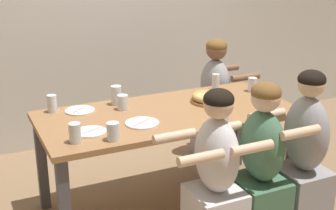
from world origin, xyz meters
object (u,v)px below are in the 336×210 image
at_px(drinking_glass_d, 225,114).
at_px(diner_far_right, 215,104).
at_px(empty_plate_a, 80,111).
at_px(diner_near_right, 303,159).
at_px(drinking_glass_h, 75,134).
at_px(diner_near_center, 215,182).
at_px(empty_plate_c, 91,132).
at_px(empty_plate_b, 142,123).
at_px(pizza_board_main, 210,98).
at_px(drinking_glass_f, 216,83).
at_px(drinking_glass_a, 123,103).
at_px(drinking_glass_b, 116,96).
at_px(drinking_glass_c, 252,85).
at_px(drinking_glass_g, 113,133).
at_px(diner_near_midright, 260,171).
at_px(drinking_glass_e, 52,104).

xyz_separation_m(drinking_glass_d, diner_far_right, (0.51, 0.97, -0.30)).
distance_m(drinking_glass_d, diner_far_right, 1.14).
distance_m(empty_plate_a, diner_near_right, 1.61).
bearing_deg(drinking_glass_h, diner_near_center, -26.22).
relative_size(empty_plate_a, empty_plate_c, 1.06).
height_order(empty_plate_b, empty_plate_c, same).
height_order(pizza_board_main, empty_plate_c, pizza_board_main).
bearing_deg(empty_plate_c, drinking_glass_f, 21.12).
relative_size(empty_plate_a, drinking_glass_a, 1.91).
bearing_deg(empty_plate_a, drinking_glass_b, 6.35).
xyz_separation_m(drinking_glass_b, drinking_glass_c, (1.12, -0.15, -0.02)).
bearing_deg(drinking_glass_b, drinking_glass_d, -48.39).
xyz_separation_m(drinking_glass_g, diner_near_center, (0.55, -0.32, -0.31)).
bearing_deg(drinking_glass_b, drinking_glass_c, -7.66).
xyz_separation_m(empty_plate_a, diner_near_midright, (0.94, -0.92, -0.26)).
height_order(empty_plate_a, drinking_glass_c, drinking_glass_c).
height_order(drinking_glass_b, diner_near_midright, diner_near_midright).
bearing_deg(drinking_glass_a, drinking_glass_h, -136.26).
bearing_deg(drinking_glass_f, drinking_glass_a, -171.42).
xyz_separation_m(drinking_glass_a, drinking_glass_e, (-0.48, 0.16, 0.01)).
relative_size(drinking_glass_e, diner_near_center, 0.11).
height_order(diner_far_right, diner_near_right, diner_near_right).
distance_m(drinking_glass_h, diner_near_midright, 1.21).
bearing_deg(drinking_glass_g, drinking_glass_e, 108.90).
relative_size(diner_far_right, diner_near_center, 1.01).
bearing_deg(drinking_glass_e, diner_near_midright, -41.46).
relative_size(empty_plate_b, drinking_glass_h, 1.83).
bearing_deg(diner_far_right, drinking_glass_a, -66.22).
relative_size(empty_plate_c, drinking_glass_a, 1.81).
relative_size(diner_near_midright, diner_near_right, 0.97).
distance_m(drinking_glass_b, drinking_glass_h, 0.74).
height_order(empty_plate_c, drinking_glass_e, drinking_glass_e).
relative_size(empty_plate_c, drinking_glass_e, 1.57).
height_order(drinking_glass_a, drinking_glass_c, drinking_glass_c).
distance_m(drinking_glass_b, drinking_glass_f, 0.86).
bearing_deg(drinking_glass_d, diner_near_right, -36.02).
height_order(drinking_glass_f, drinking_glass_g, drinking_glass_f).
bearing_deg(diner_near_center, drinking_glass_g, 60.07).
distance_m(empty_plate_c, diner_near_right, 1.45).
distance_m(drinking_glass_f, diner_near_right, 1.01).
bearing_deg(drinking_glass_a, drinking_glass_d, -42.21).
distance_m(diner_near_center, diner_near_right, 0.69).
height_order(empty_plate_b, drinking_glass_c, drinking_glass_c).
distance_m(drinking_glass_d, drinking_glass_e, 1.23).
relative_size(drinking_glass_b, diner_near_right, 0.13).
height_order(empty_plate_c, drinking_glass_a, drinking_glass_a).
bearing_deg(drinking_glass_b, diner_near_midright, -55.79).
bearing_deg(drinking_glass_c, diner_near_midright, -120.52).
height_order(drinking_glass_d, diner_near_center, diner_near_center).
relative_size(empty_plate_c, drinking_glass_d, 1.99).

